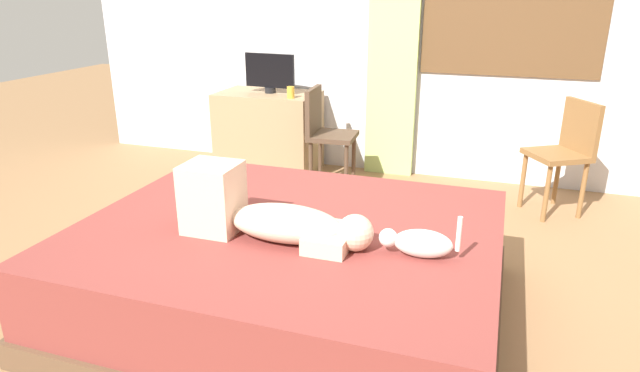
{
  "coord_description": "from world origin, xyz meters",
  "views": [
    {
      "loc": [
        0.83,
        -2.45,
        1.63
      ],
      "look_at": [
        -0.04,
        0.11,
        0.65
      ],
      "focal_mm": 30.68,
      "sensor_mm": 36.0,
      "label": 1
    }
  ],
  "objects_px": {
    "bed": "(290,269)",
    "cup": "(291,92)",
    "cat": "(419,243)",
    "desk": "(269,132)",
    "tv_monitor": "(270,73)",
    "person_lying": "(266,215)",
    "chair_spare": "(566,148)",
    "chair_by_desk": "(325,130)"
  },
  "relations": [
    {
      "from": "bed",
      "to": "cup",
      "type": "xyz_separation_m",
      "value": [
        -0.78,
        2.01,
        0.54
      ]
    },
    {
      "from": "cat",
      "to": "desk",
      "type": "relative_size",
      "value": 0.4
    },
    {
      "from": "bed",
      "to": "tv_monitor",
      "type": "distance_m",
      "value": 2.51
    },
    {
      "from": "bed",
      "to": "desk",
      "type": "relative_size",
      "value": 2.38
    },
    {
      "from": "person_lying",
      "to": "desk",
      "type": "bearing_deg",
      "value": 113.74
    },
    {
      "from": "desk",
      "to": "cup",
      "type": "bearing_deg",
      "value": -30.48
    },
    {
      "from": "cat",
      "to": "desk",
      "type": "distance_m",
      "value": 2.92
    },
    {
      "from": "cup",
      "to": "chair_spare",
      "type": "bearing_deg",
      "value": -1.25
    },
    {
      "from": "desk",
      "to": "chair_by_desk",
      "type": "bearing_deg",
      "value": -23.16
    },
    {
      "from": "chair_spare",
      "to": "tv_monitor",
      "type": "bearing_deg",
      "value": 174.88
    },
    {
      "from": "chair_by_desk",
      "to": "cat",
      "type": "bearing_deg",
      "value": -61.37
    },
    {
      "from": "desk",
      "to": "bed",
      "type": "bearing_deg",
      "value": -63.69
    },
    {
      "from": "bed",
      "to": "cat",
      "type": "xyz_separation_m",
      "value": [
        0.68,
        -0.14,
        0.32
      ]
    },
    {
      "from": "desk",
      "to": "chair_spare",
      "type": "distance_m",
      "value": 2.54
    },
    {
      "from": "cat",
      "to": "tv_monitor",
      "type": "distance_m",
      "value": 2.92
    },
    {
      "from": "person_lying",
      "to": "chair_by_desk",
      "type": "bearing_deg",
      "value": 100.76
    },
    {
      "from": "chair_by_desk",
      "to": "cup",
      "type": "bearing_deg",
      "value": 163.91
    },
    {
      "from": "person_lying",
      "to": "tv_monitor",
      "type": "xyz_separation_m",
      "value": [
        -1.01,
        2.35,
        0.3
      ]
    },
    {
      "from": "bed",
      "to": "chair_by_desk",
      "type": "relative_size",
      "value": 2.49
    },
    {
      "from": "bed",
      "to": "person_lying",
      "type": "relative_size",
      "value": 2.28
    },
    {
      "from": "tv_monitor",
      "to": "cup",
      "type": "xyz_separation_m",
      "value": [
        0.27,
        -0.17,
        -0.13
      ]
    },
    {
      "from": "desk",
      "to": "chair_spare",
      "type": "xyz_separation_m",
      "value": [
        2.52,
        -0.22,
        0.14
      ]
    },
    {
      "from": "person_lying",
      "to": "desk",
      "type": "distance_m",
      "value": 2.58
    },
    {
      "from": "desk",
      "to": "cup",
      "type": "relative_size",
      "value": 9.07
    },
    {
      "from": "person_lying",
      "to": "chair_by_desk",
      "type": "distance_m",
      "value": 2.12
    },
    {
      "from": "desk",
      "to": "tv_monitor",
      "type": "xyz_separation_m",
      "value": [
        0.03,
        -0.0,
        0.55
      ]
    },
    {
      "from": "cat",
      "to": "tv_monitor",
      "type": "xyz_separation_m",
      "value": [
        -1.73,
        2.32,
        0.35
      ]
    },
    {
      "from": "cup",
      "to": "bed",
      "type": "bearing_deg",
      "value": -68.72
    },
    {
      "from": "person_lying",
      "to": "desk",
      "type": "relative_size",
      "value": 1.04
    },
    {
      "from": "bed",
      "to": "tv_monitor",
      "type": "relative_size",
      "value": 4.45
    },
    {
      "from": "person_lying",
      "to": "desk",
      "type": "height_order",
      "value": "person_lying"
    },
    {
      "from": "cat",
      "to": "chair_spare",
      "type": "bearing_deg",
      "value": 69.97
    },
    {
      "from": "cat",
      "to": "desk",
      "type": "height_order",
      "value": "desk"
    },
    {
      "from": "bed",
      "to": "cat",
      "type": "height_order",
      "value": "cat"
    },
    {
      "from": "bed",
      "to": "cat",
      "type": "distance_m",
      "value": 0.77
    },
    {
      "from": "cup",
      "to": "chair_spare",
      "type": "relative_size",
      "value": 0.12
    },
    {
      "from": "bed",
      "to": "person_lying",
      "type": "xyz_separation_m",
      "value": [
        -0.04,
        -0.17,
        0.37
      ]
    },
    {
      "from": "cup",
      "to": "chair_by_desk",
      "type": "relative_size",
      "value": 0.12
    },
    {
      "from": "cat",
      "to": "chair_spare",
      "type": "relative_size",
      "value": 0.42
    },
    {
      "from": "person_lying",
      "to": "chair_spare",
      "type": "distance_m",
      "value": 2.6
    },
    {
      "from": "bed",
      "to": "cup",
      "type": "height_order",
      "value": "cup"
    },
    {
      "from": "person_lying",
      "to": "tv_monitor",
      "type": "height_order",
      "value": "tv_monitor"
    }
  ]
}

